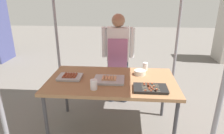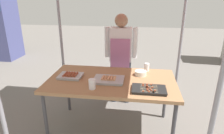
{
  "view_description": "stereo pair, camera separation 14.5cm",
  "coord_description": "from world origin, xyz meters",
  "px_view_note": "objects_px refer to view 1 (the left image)",
  "views": [
    {
      "loc": [
        0.18,
        -2.28,
        1.77
      ],
      "look_at": [
        0.0,
        0.05,
        0.9
      ],
      "focal_mm": 31.86,
      "sensor_mm": 36.0,
      "label": 1
    },
    {
      "loc": [
        0.33,
        -2.27,
        1.77
      ],
      "look_at": [
        0.0,
        0.05,
        0.9
      ],
      "focal_mm": 31.86,
      "sensor_mm": 36.0,
      "label": 2
    }
  ],
  "objects_px": {
    "tray_grilled_sausages": "(70,77)",
    "drink_cup_by_wok": "(145,66)",
    "stall_table": "(112,83)",
    "tray_pork_links": "(109,80)",
    "vendor_woman": "(118,53)",
    "tray_meat_skewers": "(150,88)",
    "drink_cup_near_edge": "(94,85)",
    "condiment_bowl": "(140,72)"
  },
  "relations": [
    {
      "from": "condiment_bowl",
      "to": "tray_grilled_sausages",
      "type": "bearing_deg",
      "value": -168.0
    },
    {
      "from": "tray_grilled_sausages",
      "to": "tray_meat_skewers",
      "type": "distance_m",
      "value": 1.02
    },
    {
      "from": "drink_cup_by_wok",
      "to": "stall_table",
      "type": "bearing_deg",
      "value": -140.66
    },
    {
      "from": "stall_table",
      "to": "tray_pork_links",
      "type": "height_order",
      "value": "tray_pork_links"
    },
    {
      "from": "condiment_bowl",
      "to": "drink_cup_by_wok",
      "type": "bearing_deg",
      "value": 64.21
    },
    {
      "from": "tray_grilled_sausages",
      "to": "condiment_bowl",
      "type": "height_order",
      "value": "condiment_bowl"
    },
    {
      "from": "stall_table",
      "to": "tray_grilled_sausages",
      "type": "xyz_separation_m",
      "value": [
        -0.53,
        0.0,
        0.07
      ]
    },
    {
      "from": "stall_table",
      "to": "tray_pork_links",
      "type": "bearing_deg",
      "value": -119.07
    },
    {
      "from": "condiment_bowl",
      "to": "vendor_woman",
      "type": "xyz_separation_m",
      "value": [
        -0.32,
        0.59,
        0.09
      ]
    },
    {
      "from": "tray_pork_links",
      "to": "drink_cup_by_wok",
      "type": "distance_m",
      "value": 0.63
    },
    {
      "from": "stall_table",
      "to": "condiment_bowl",
      "type": "xyz_separation_m",
      "value": [
        0.36,
        0.19,
        0.08
      ]
    },
    {
      "from": "drink_cup_near_edge",
      "to": "stall_table",
      "type": "bearing_deg",
      "value": 57.55
    },
    {
      "from": "drink_cup_by_wok",
      "to": "vendor_woman",
      "type": "distance_m",
      "value": 0.59
    },
    {
      "from": "vendor_woman",
      "to": "drink_cup_near_edge",
      "type": "bearing_deg",
      "value": 78.38
    },
    {
      "from": "tray_meat_skewers",
      "to": "drink_cup_near_edge",
      "type": "height_order",
      "value": "drink_cup_near_edge"
    },
    {
      "from": "condiment_bowl",
      "to": "tray_meat_skewers",
      "type": "bearing_deg",
      "value": -77.96
    },
    {
      "from": "stall_table",
      "to": "vendor_woman",
      "type": "xyz_separation_m",
      "value": [
        0.04,
        0.78,
        0.17
      ]
    },
    {
      "from": "tray_meat_skewers",
      "to": "drink_cup_near_edge",
      "type": "bearing_deg",
      "value": -176.89
    },
    {
      "from": "tray_meat_skewers",
      "to": "drink_cup_by_wok",
      "type": "relative_size",
      "value": 3.46
    },
    {
      "from": "tray_meat_skewers",
      "to": "condiment_bowl",
      "type": "relative_size",
      "value": 2.47
    },
    {
      "from": "vendor_woman",
      "to": "tray_pork_links",
      "type": "bearing_deg",
      "value": 85.37
    },
    {
      "from": "tray_grilled_sausages",
      "to": "tray_meat_skewers",
      "type": "bearing_deg",
      "value": -14.2
    },
    {
      "from": "tray_meat_skewers",
      "to": "tray_pork_links",
      "type": "relative_size",
      "value": 1.01
    },
    {
      "from": "stall_table",
      "to": "drink_cup_by_wok",
      "type": "xyz_separation_m",
      "value": [
        0.44,
        0.36,
        0.11
      ]
    },
    {
      "from": "tray_meat_skewers",
      "to": "vendor_woman",
      "type": "distance_m",
      "value": 1.12
    },
    {
      "from": "tray_grilled_sausages",
      "to": "vendor_woman",
      "type": "bearing_deg",
      "value": 53.71
    },
    {
      "from": "condiment_bowl",
      "to": "drink_cup_near_edge",
      "type": "bearing_deg",
      "value": -138.71
    },
    {
      "from": "stall_table",
      "to": "condiment_bowl",
      "type": "relative_size",
      "value": 10.41
    },
    {
      "from": "tray_meat_skewers",
      "to": "drink_cup_by_wok",
      "type": "height_order",
      "value": "drink_cup_by_wok"
    },
    {
      "from": "stall_table",
      "to": "vendor_woman",
      "type": "bearing_deg",
      "value": 87.13
    },
    {
      "from": "drink_cup_near_edge",
      "to": "tray_pork_links",
      "type": "bearing_deg",
      "value": 56.84
    },
    {
      "from": "tray_meat_skewers",
      "to": "tray_pork_links",
      "type": "distance_m",
      "value": 0.52
    },
    {
      "from": "tray_pork_links",
      "to": "drink_cup_near_edge",
      "type": "relative_size",
      "value": 3.24
    },
    {
      "from": "tray_meat_skewers",
      "to": "condiment_bowl",
      "type": "distance_m",
      "value": 0.45
    },
    {
      "from": "tray_pork_links",
      "to": "condiment_bowl",
      "type": "xyz_separation_m",
      "value": [
        0.39,
        0.24,
        0.01
      ]
    },
    {
      "from": "stall_table",
      "to": "tray_pork_links",
      "type": "relative_size",
      "value": 4.28
    },
    {
      "from": "tray_grilled_sausages",
      "to": "condiment_bowl",
      "type": "distance_m",
      "value": 0.92
    },
    {
      "from": "tray_grilled_sausages",
      "to": "vendor_woman",
      "type": "height_order",
      "value": "vendor_woman"
    },
    {
      "from": "tray_grilled_sausages",
      "to": "drink_cup_by_wok",
      "type": "distance_m",
      "value": 1.05
    },
    {
      "from": "vendor_woman",
      "to": "drink_cup_by_wok",
      "type": "bearing_deg",
      "value": 134.05
    },
    {
      "from": "stall_table",
      "to": "tray_meat_skewers",
      "type": "bearing_deg",
      "value": -28.63
    },
    {
      "from": "stall_table",
      "to": "tray_pork_links",
      "type": "distance_m",
      "value": 0.09
    }
  ]
}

